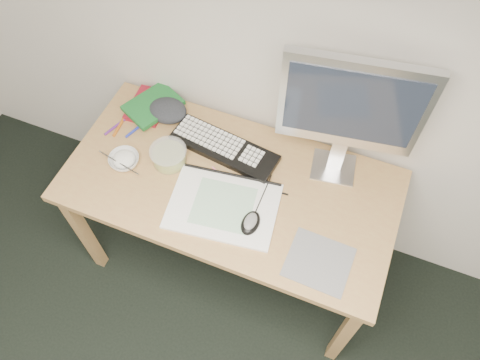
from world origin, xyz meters
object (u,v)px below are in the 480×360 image
(sketchpad, at_px, (223,206))
(keyboard, at_px, (224,148))
(monitor, at_px, (351,108))
(rice_bowl, at_px, (124,160))
(desk, at_px, (230,194))

(sketchpad, distance_m, keyboard, 0.29)
(monitor, height_order, rice_bowl, monitor)
(sketchpad, relative_size, keyboard, 0.91)
(sketchpad, height_order, keyboard, keyboard)
(keyboard, distance_m, monitor, 0.60)
(desk, bearing_deg, rice_bowl, -171.20)
(monitor, xyz_separation_m, rice_bowl, (-0.84, -0.31, -0.36))
(sketchpad, height_order, monitor, monitor)
(monitor, bearing_deg, desk, -156.72)
(desk, distance_m, keyboard, 0.20)
(sketchpad, height_order, rice_bowl, rice_bowl)
(desk, xyz_separation_m, sketchpad, (0.02, -0.11, 0.09))
(sketchpad, relative_size, rice_bowl, 3.34)
(desk, xyz_separation_m, keyboard, (-0.09, 0.15, 0.10))
(desk, height_order, sketchpad, sketchpad)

